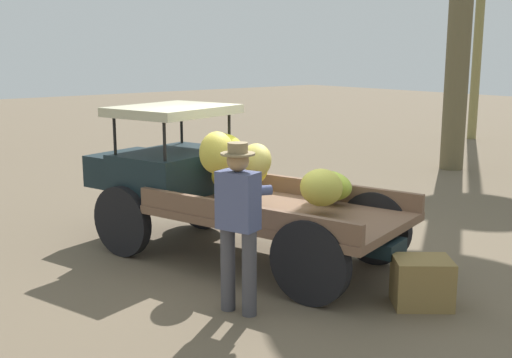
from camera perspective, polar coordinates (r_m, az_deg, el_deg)
name	(u,v)px	position (r m, az deg, el deg)	size (l,w,h in m)	color
ground_plane	(273,260)	(8.12, 1.52, -7.32)	(60.00, 60.00, 0.00)	brown
truck	(217,183)	(8.18, -3.51, -0.37)	(4.66, 2.69, 1.90)	black
farmer	(239,217)	(6.27, -1.59, -3.48)	(0.55, 0.51, 1.75)	#434349
wooden_crate	(422,282)	(6.88, 14.75, -9.00)	(0.59, 0.46, 0.51)	olive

